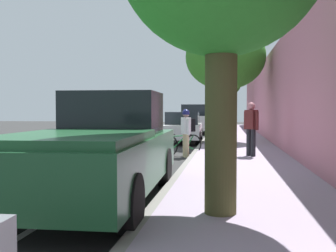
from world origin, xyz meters
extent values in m
plane|color=#2C2C2C|center=(0.00, 0.00, 0.00)|extent=(73.01, 73.01, 0.00)
cube|color=#A08FA6|center=(3.59, 0.00, 0.08)|extent=(3.02, 45.63, 0.15)
cube|color=gray|center=(2.00, 0.00, 0.08)|extent=(0.16, 45.63, 0.15)
cube|color=white|center=(-2.63, -4.92, 0.00)|extent=(0.14, 2.20, 0.01)
cube|color=white|center=(-2.63, -0.72, 0.00)|extent=(0.14, 2.20, 0.01)
cube|color=white|center=(-2.63, 3.48, 0.00)|extent=(0.14, 2.20, 0.01)
cube|color=white|center=(-2.63, 7.68, 0.00)|extent=(0.14, 2.20, 0.01)
cube|color=white|center=(-2.63, 11.88, 0.00)|extent=(0.14, 2.20, 0.01)
cube|color=white|center=(-2.63, 16.08, 0.00)|extent=(0.14, 2.20, 0.01)
cube|color=white|center=(-2.63, 20.28, 0.00)|extent=(0.14, 2.20, 0.01)
cube|color=white|center=(0.53, 0.00, 0.00)|extent=(0.12, 45.63, 0.01)
cube|color=#B96C7E|center=(5.34, 0.00, 2.17)|extent=(0.50, 45.63, 4.33)
cube|color=#1E512D|center=(0.95, -11.47, 0.75)|extent=(2.09, 5.35, 0.80)
cube|color=black|center=(0.93, -10.54, 1.55)|extent=(1.76, 1.54, 0.80)
cube|color=#1E512D|center=(0.98, -12.66, 1.21)|extent=(1.93, 2.70, 0.12)
cylinder|color=black|center=(1.81, -9.81, 0.40)|extent=(0.24, 0.81, 0.80)
cylinder|color=black|center=(0.01, -9.85, 0.40)|extent=(0.24, 0.81, 0.80)
cylinder|color=black|center=(1.90, -13.09, 0.40)|extent=(0.24, 0.81, 0.80)
cube|color=white|center=(0.96, 1.33, 0.60)|extent=(1.90, 4.45, 0.64)
cube|color=black|center=(0.96, 1.33, 1.22)|extent=(1.62, 2.15, 0.60)
cylinder|color=black|center=(1.73, 2.72, 0.33)|extent=(0.24, 0.67, 0.66)
cylinder|color=black|center=(0.11, 2.67, 0.33)|extent=(0.24, 0.67, 0.66)
cylinder|color=black|center=(1.82, -0.01, 0.33)|extent=(0.24, 0.67, 0.66)
cylinder|color=black|center=(0.20, -0.06, 0.33)|extent=(0.24, 0.67, 0.66)
cube|color=#B7BABF|center=(0.99, 9.35, 0.78)|extent=(2.00, 4.74, 0.90)
cube|color=black|center=(0.99, 9.35, 1.61)|extent=(1.74, 3.14, 0.76)
cylinder|color=black|center=(1.90, 10.79, 0.38)|extent=(0.24, 0.76, 0.76)
cylinder|color=black|center=(0.15, 10.83, 0.38)|extent=(0.24, 0.76, 0.76)
cylinder|color=black|center=(1.83, 7.88, 0.38)|extent=(0.24, 0.76, 0.76)
cylinder|color=black|center=(0.08, 7.92, 0.38)|extent=(0.24, 0.76, 0.76)
cube|color=black|center=(0.80, 16.43, 0.60)|extent=(1.79, 4.41, 0.64)
cube|color=black|center=(0.80, 16.43, 1.22)|extent=(1.56, 2.11, 0.60)
cylinder|color=black|center=(1.61, 17.79, 0.33)|extent=(0.22, 0.66, 0.66)
cylinder|color=black|center=(-0.01, 17.80, 0.33)|extent=(0.22, 0.66, 0.66)
cylinder|color=black|center=(1.60, 15.06, 0.33)|extent=(0.22, 0.66, 0.66)
cylinder|color=black|center=(-0.02, 15.07, 0.33)|extent=(0.22, 0.66, 0.66)
torus|color=black|center=(1.14, -4.56, 0.37)|extent=(0.57, 0.52, 0.73)
torus|color=black|center=(1.91, -3.86, 0.37)|extent=(0.57, 0.52, 0.73)
cylinder|color=#197233|center=(1.43, -4.29, 0.46)|extent=(0.50, 0.46, 0.54)
cylinder|color=#197233|center=(1.70, -4.05, 0.45)|extent=(0.13, 0.12, 0.50)
cylinder|color=#197233|center=(1.47, -4.26, 0.70)|extent=(0.56, 0.52, 0.05)
cylinder|color=#197233|center=(1.79, -3.97, 0.28)|extent=(0.29, 0.26, 0.20)
cylinder|color=#197233|center=(1.83, -3.93, 0.53)|extent=(0.22, 0.20, 0.35)
cylinder|color=#197233|center=(1.17, -4.53, 0.54)|extent=(0.11, 0.10, 0.35)
cube|color=black|center=(1.74, -4.01, 0.73)|extent=(0.24, 0.24, 0.05)
cylinder|color=black|center=(1.20, -4.50, 0.77)|extent=(0.33, 0.36, 0.03)
cylinder|color=#C6B284|center=(1.68, -4.57, 0.40)|extent=(0.15, 0.15, 0.80)
cylinder|color=#C6B284|center=(1.77, -4.75, 0.40)|extent=(0.15, 0.15, 0.80)
cube|color=white|center=(1.73, -4.66, 1.08)|extent=(0.37, 0.44, 0.56)
cylinder|color=white|center=(1.62, -4.42, 1.05)|extent=(0.10, 0.10, 0.54)
cylinder|color=white|center=(1.84, -4.89, 1.05)|extent=(0.10, 0.10, 0.54)
sphere|color=gray|center=(1.73, -4.66, 1.47)|extent=(0.22, 0.22, 0.22)
sphere|color=navy|center=(1.73, -4.66, 1.51)|extent=(0.25, 0.25, 0.25)
cube|color=black|center=(1.91, -4.57, 1.10)|extent=(0.29, 0.35, 0.44)
cylinder|color=#484926|center=(3.02, -12.42, 1.58)|extent=(0.45, 0.45, 2.86)
cylinder|color=#4E4120|center=(3.02, 0.77, 1.61)|extent=(0.28, 0.28, 2.92)
ellipsoid|color=#368226|center=(3.02, 0.77, 4.10)|extent=(3.73, 3.73, 3.07)
cylinder|color=brown|center=(3.02, 13.57, 1.57)|extent=(0.30, 0.30, 2.83)
ellipsoid|color=#2E6C1F|center=(3.02, 13.57, 3.62)|extent=(2.33, 2.33, 1.79)
cylinder|color=brown|center=(3.02, 19.44, 1.80)|extent=(0.47, 0.47, 3.30)
ellipsoid|color=#435D35|center=(3.02, 19.44, 4.06)|extent=(2.23, 2.23, 1.80)
cylinder|color=black|center=(3.80, -5.22, 0.58)|extent=(0.15, 0.15, 0.85)
cylinder|color=black|center=(3.93, -5.37, 0.58)|extent=(0.15, 0.15, 0.85)
cube|color=#591E1E|center=(3.86, -5.30, 1.31)|extent=(0.42, 0.44, 0.60)
cylinder|color=#591E1E|center=(3.69, -5.10, 1.28)|extent=(0.10, 0.10, 0.57)
cylinder|color=#591E1E|center=(4.03, -5.50, 1.28)|extent=(0.10, 0.10, 0.57)
sphere|color=#BF717B|center=(3.86, -5.30, 1.73)|extent=(0.24, 0.24, 0.24)
cylinder|color=red|center=(2.43, 5.34, 0.50)|extent=(0.22, 0.22, 0.70)
sphere|color=red|center=(2.43, 5.34, 0.89)|extent=(0.20, 0.20, 0.20)
camera|label=1|loc=(3.10, -17.95, 1.60)|focal=42.12mm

